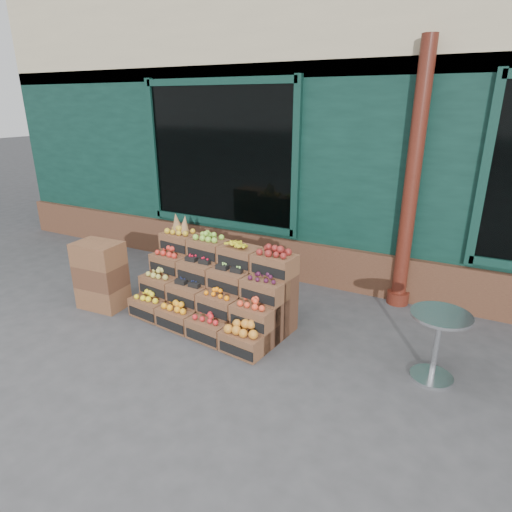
% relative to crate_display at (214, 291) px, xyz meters
% --- Properties ---
extents(ground, '(60.00, 60.00, 0.00)m').
position_rel_crate_display_xyz_m(ground, '(0.69, -0.54, -0.37)').
color(ground, '#3B3B3E').
rests_on(ground, ground).
extents(shop_facade, '(12.00, 6.24, 4.80)m').
position_rel_crate_display_xyz_m(shop_facade, '(0.69, 4.57, 2.03)').
color(shop_facade, black).
rests_on(shop_facade, ground).
extents(crate_display, '(1.99, 1.13, 1.19)m').
position_rel_crate_display_xyz_m(crate_display, '(0.00, 0.00, 0.00)').
color(crate_display, brown).
rests_on(crate_display, ground).
extents(spare_crates, '(0.60, 0.44, 0.86)m').
position_rel_crate_display_xyz_m(spare_crates, '(-1.46, -0.38, 0.07)').
color(spare_crates, brown).
rests_on(spare_crates, ground).
extents(bistro_table, '(0.55, 0.55, 0.69)m').
position_rel_crate_display_xyz_m(bistro_table, '(2.50, -0.02, 0.06)').
color(bistro_table, silver).
rests_on(bistro_table, ground).
extents(shopkeeper, '(0.64, 0.42, 1.76)m').
position_rel_crate_display_xyz_m(shopkeeper, '(-0.75, 2.21, 0.51)').
color(shopkeeper, '#154B28').
rests_on(shopkeeper, ground).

